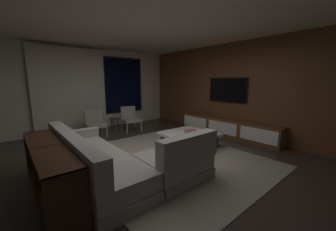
{
  "coord_description": "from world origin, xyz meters",
  "views": [
    {
      "loc": [
        -2.12,
        -3.04,
        1.6
      ],
      "look_at": [
        1.0,
        0.66,
        0.74
      ],
      "focal_mm": 20.68,
      "sensor_mm": 36.0,
      "label": 1
    }
  ],
  "objects_px": {
    "accent_chair_by_curtain": "(95,122)",
    "coffee_table": "(189,140)",
    "accent_chair_near_window": "(130,117)",
    "sectional_couch": "(116,163)",
    "media_console": "(228,128)",
    "side_stool": "(114,121)",
    "console_table_behind_couch": "(50,169)",
    "book_stack_on_coffee_table": "(190,131)",
    "mounted_tv": "(227,90)"
  },
  "relations": [
    {
      "from": "accent_chair_by_curtain",
      "to": "side_stool",
      "type": "height_order",
      "value": "accent_chair_by_curtain"
    },
    {
      "from": "media_console",
      "to": "accent_chair_by_curtain",
      "type": "bearing_deg",
      "value": 139.09
    },
    {
      "from": "book_stack_on_coffee_table",
      "to": "mounted_tv",
      "type": "relative_size",
      "value": 0.23
    },
    {
      "from": "coffee_table",
      "to": "media_console",
      "type": "height_order",
      "value": "media_console"
    },
    {
      "from": "coffee_table",
      "to": "media_console",
      "type": "relative_size",
      "value": 0.37
    },
    {
      "from": "mounted_tv",
      "to": "accent_chair_near_window",
      "type": "bearing_deg",
      "value": 131.51
    },
    {
      "from": "book_stack_on_coffee_table",
      "to": "side_stool",
      "type": "bearing_deg",
      "value": 109.62
    },
    {
      "from": "sectional_couch",
      "to": "accent_chair_by_curtain",
      "type": "distance_m",
      "value": 2.91
    },
    {
      "from": "sectional_couch",
      "to": "side_stool",
      "type": "bearing_deg",
      "value": 65.76
    },
    {
      "from": "accent_chair_near_window",
      "to": "console_table_behind_couch",
      "type": "bearing_deg",
      "value": -135.93
    },
    {
      "from": "side_stool",
      "to": "mounted_tv",
      "type": "distance_m",
      "value": 3.58
    },
    {
      "from": "book_stack_on_coffee_table",
      "to": "accent_chair_near_window",
      "type": "xyz_separation_m",
      "value": [
        -0.33,
        2.4,
        0.04
      ]
    },
    {
      "from": "accent_chair_near_window",
      "to": "accent_chair_by_curtain",
      "type": "relative_size",
      "value": 1.0
    },
    {
      "from": "accent_chair_by_curtain",
      "to": "media_console",
      "type": "xyz_separation_m",
      "value": [
        2.95,
        -2.56,
        -0.18
      ]
    },
    {
      "from": "coffee_table",
      "to": "side_stool",
      "type": "bearing_deg",
      "value": 108.39
    },
    {
      "from": "coffee_table",
      "to": "mounted_tv",
      "type": "bearing_deg",
      "value": 4.39
    },
    {
      "from": "accent_chair_near_window",
      "to": "accent_chair_by_curtain",
      "type": "distance_m",
      "value": 1.12
    },
    {
      "from": "coffee_table",
      "to": "accent_chair_near_window",
      "type": "bearing_deg",
      "value": 96.55
    },
    {
      "from": "accent_chair_by_curtain",
      "to": "coffee_table",
      "type": "bearing_deg",
      "value": -60.8
    },
    {
      "from": "accent_chair_near_window",
      "to": "mounted_tv",
      "type": "relative_size",
      "value": 0.63
    },
    {
      "from": "coffee_table",
      "to": "book_stack_on_coffee_table",
      "type": "bearing_deg",
      "value": 13.54
    },
    {
      "from": "coffee_table",
      "to": "side_stool",
      "type": "xyz_separation_m",
      "value": [
        -0.81,
        2.44,
        0.19
      ]
    },
    {
      "from": "side_stool",
      "to": "accent_chair_near_window",
      "type": "bearing_deg",
      "value": -3.6
    },
    {
      "from": "book_stack_on_coffee_table",
      "to": "media_console",
      "type": "distance_m",
      "value": 1.51
    },
    {
      "from": "sectional_couch",
      "to": "media_console",
      "type": "distance_m",
      "value": 3.63
    },
    {
      "from": "side_stool",
      "to": "media_console",
      "type": "bearing_deg",
      "value": -46.62
    },
    {
      "from": "accent_chair_near_window",
      "to": "book_stack_on_coffee_table",
      "type": "bearing_deg",
      "value": -82.15
    },
    {
      "from": "book_stack_on_coffee_table",
      "to": "side_stool",
      "type": "relative_size",
      "value": 0.62
    },
    {
      "from": "coffee_table",
      "to": "console_table_behind_couch",
      "type": "distance_m",
      "value": 2.99
    },
    {
      "from": "accent_chair_by_curtain",
      "to": "book_stack_on_coffee_table",
      "type": "bearing_deg",
      "value": -59.73
    },
    {
      "from": "side_stool",
      "to": "console_table_behind_couch",
      "type": "distance_m",
      "value": 3.42
    },
    {
      "from": "sectional_couch",
      "to": "accent_chair_near_window",
      "type": "bearing_deg",
      "value": 56.93
    },
    {
      "from": "accent_chair_near_window",
      "to": "coffee_table",
      "type": "bearing_deg",
      "value": -83.45
    },
    {
      "from": "side_stool",
      "to": "mounted_tv",
      "type": "relative_size",
      "value": 0.37
    },
    {
      "from": "book_stack_on_coffee_table",
      "to": "console_table_behind_couch",
      "type": "height_order",
      "value": "console_table_behind_couch"
    },
    {
      "from": "accent_chair_near_window",
      "to": "accent_chair_by_curtain",
      "type": "xyz_separation_m",
      "value": [
        -1.12,
        0.08,
        0.0
      ]
    },
    {
      "from": "coffee_table",
      "to": "mounted_tv",
      "type": "distance_m",
      "value": 2.1
    },
    {
      "from": "accent_chair_near_window",
      "to": "mounted_tv",
      "type": "bearing_deg",
      "value": -48.49
    },
    {
      "from": "side_stool",
      "to": "media_console",
      "type": "height_order",
      "value": "media_console"
    },
    {
      "from": "sectional_couch",
      "to": "book_stack_on_coffee_table",
      "type": "bearing_deg",
      "value": 9.28
    },
    {
      "from": "accent_chair_by_curtain",
      "to": "console_table_behind_couch",
      "type": "relative_size",
      "value": 0.37
    },
    {
      "from": "accent_chair_by_curtain",
      "to": "side_stool",
      "type": "xyz_separation_m",
      "value": [
        0.58,
        -0.05,
        -0.06
      ]
    },
    {
      "from": "accent_chair_near_window",
      "to": "media_console",
      "type": "bearing_deg",
      "value": -53.45
    },
    {
      "from": "sectional_couch",
      "to": "media_console",
      "type": "bearing_deg",
      "value": 4.24
    },
    {
      "from": "accent_chair_near_window",
      "to": "mounted_tv",
      "type": "distance_m",
      "value": 3.18
    },
    {
      "from": "accent_chair_near_window",
      "to": "mounted_tv",
      "type": "xyz_separation_m",
      "value": [
        2.02,
        -2.28,
        0.92
      ]
    },
    {
      "from": "side_stool",
      "to": "sectional_couch",
      "type": "bearing_deg",
      "value": -114.24
    },
    {
      "from": "sectional_couch",
      "to": "console_table_behind_couch",
      "type": "distance_m",
      "value": 0.93
    },
    {
      "from": "sectional_couch",
      "to": "media_console",
      "type": "height_order",
      "value": "sectional_couch"
    },
    {
      "from": "accent_chair_by_curtain",
      "to": "console_table_behind_couch",
      "type": "xyz_separation_m",
      "value": [
        -1.58,
        -2.7,
        -0.02
      ]
    }
  ]
}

